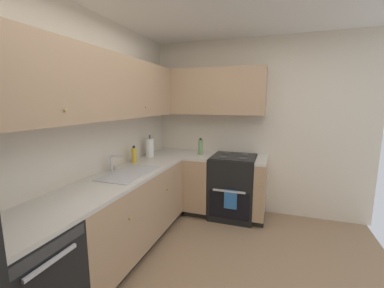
% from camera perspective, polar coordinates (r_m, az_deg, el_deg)
% --- Properties ---
extents(wall_back, '(4.04, 0.05, 2.56)m').
position_cam_1_polar(wall_back, '(2.60, -26.87, 0.22)').
color(wall_back, beige).
rests_on(wall_back, ground_plane).
extents(wall_right, '(0.05, 3.16, 2.56)m').
position_cam_1_polar(wall_right, '(3.81, 14.35, 3.62)').
color(wall_right, beige).
rests_on(wall_right, ground_plane).
extents(lower_cabinets_back, '(1.86, 0.62, 0.85)m').
position_cam_1_polar(lower_cabinets_back, '(2.97, -14.73, -15.15)').
color(lower_cabinets_back, tan).
rests_on(lower_cabinets_back, ground_plane).
extents(countertop_back, '(3.07, 0.60, 0.03)m').
position_cam_1_polar(countertop_back, '(2.81, -15.09, -7.03)').
color(countertop_back, beige).
rests_on(countertop_back, lower_cabinets_back).
extents(lower_cabinets_right, '(0.62, 1.13, 0.85)m').
position_cam_1_polar(lower_cabinets_right, '(3.75, 5.80, -9.52)').
color(lower_cabinets_right, tan).
rests_on(lower_cabinets_right, ground_plane).
extents(countertop_right, '(0.60, 1.13, 0.03)m').
position_cam_1_polar(countertop_right, '(3.63, 5.90, -2.98)').
color(countertop_right, beige).
rests_on(countertop_right, lower_cabinets_right).
extents(oven_range, '(0.68, 0.62, 1.04)m').
position_cam_1_polar(oven_range, '(3.72, 9.43, -9.44)').
color(oven_range, black).
rests_on(oven_range, ground_plane).
extents(upper_cabinets_back, '(2.75, 0.34, 0.66)m').
position_cam_1_polar(upper_cabinets_back, '(2.66, -20.52, 12.22)').
color(upper_cabinets_back, tan).
extents(upper_cabinets_right, '(0.32, 1.67, 0.66)m').
position_cam_1_polar(upper_cabinets_right, '(3.73, 3.52, 11.87)').
color(upper_cabinets_right, tan).
extents(sink, '(0.71, 0.40, 0.10)m').
position_cam_1_polar(sink, '(2.83, -14.09, -7.32)').
color(sink, '#B7B7BC').
rests_on(sink, countertop_back).
extents(faucet, '(0.07, 0.16, 0.19)m').
position_cam_1_polar(faucet, '(2.91, -17.57, -3.85)').
color(faucet, silver).
rests_on(faucet, countertop_back).
extents(soap_bottle, '(0.07, 0.07, 0.22)m').
position_cam_1_polar(soap_bottle, '(3.27, -13.13, -2.51)').
color(soap_bottle, gold).
rests_on(soap_bottle, countertop_back).
extents(paper_towel_roll, '(0.11, 0.11, 0.32)m').
position_cam_1_polar(paper_towel_roll, '(3.58, -9.61, -0.82)').
color(paper_towel_roll, white).
rests_on(paper_towel_roll, countertop_back).
extents(oil_bottle, '(0.07, 0.07, 0.25)m').
position_cam_1_polar(oil_bottle, '(3.67, 1.96, -0.69)').
color(oil_bottle, '#729E66').
rests_on(oil_bottle, countertop_right).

